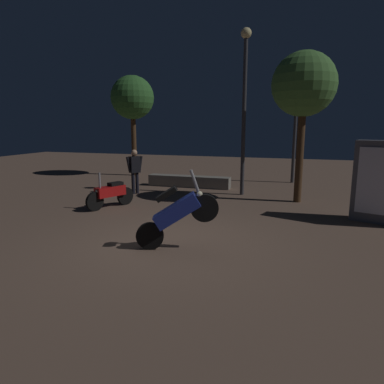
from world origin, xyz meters
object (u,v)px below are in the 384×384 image
person_rider_beside (135,168)px  streetlamp_far (296,117)px  motorcycle_red_parked_left (110,193)px  streetlamp_near (245,94)px  motorcycle_blue_foreground (177,214)px

person_rider_beside → streetlamp_far: (5.39, 4.30, 1.86)m
motorcycle_red_parked_left → streetlamp_near: streetlamp_near is taller
streetlamp_near → motorcycle_blue_foreground: bearing=-93.1°
motorcycle_red_parked_left → motorcycle_blue_foreground: bearing=72.9°
streetlamp_near → streetlamp_far: size_ratio=1.30×
streetlamp_far → motorcycle_red_parked_left: bearing=-128.3°
person_rider_beside → streetlamp_near: bearing=51.0°
motorcycle_blue_foreground → motorcycle_red_parked_left: motorcycle_blue_foreground is taller
person_rider_beside → motorcycle_blue_foreground: bearing=-19.5°
streetlamp_near → person_rider_beside: bearing=-164.9°
person_rider_beside → streetlamp_far: bearing=74.5°
motorcycle_red_parked_left → streetlamp_far: 8.60m
motorcycle_blue_foreground → streetlamp_far: 9.69m
motorcycle_blue_foreground → streetlamp_near: size_ratio=0.29×
motorcycle_blue_foreground → motorcycle_red_parked_left: bearing=121.3°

